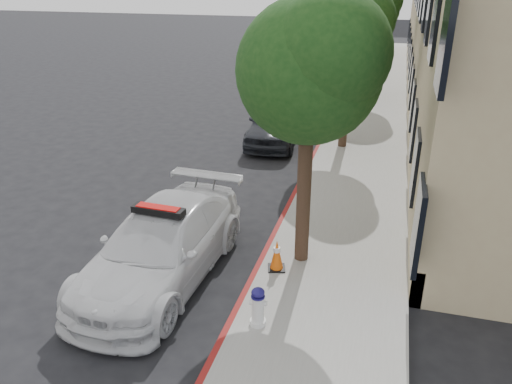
{
  "coord_description": "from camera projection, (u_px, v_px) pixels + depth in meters",
  "views": [
    {
      "loc": [
        4.46,
        -11.44,
        6.0
      ],
      "look_at": [
        1.49,
        -0.65,
        1.0
      ],
      "focal_mm": 35.0,
      "sensor_mm": 36.0,
      "label": 1
    }
  ],
  "objects": [
    {
      "name": "curb_strip",
      "position": [
        333.0,
        117.0,
        21.87
      ],
      "size": [
        0.12,
        50.0,
        0.15
      ],
      "primitive_type": "cube",
      "color": "maroon",
      "rests_on": "ground"
    },
    {
      "name": "fire_hydrant",
      "position": [
        258.0,
        307.0,
        8.85
      ],
      "size": [
        0.32,
        0.29,
        0.77
      ],
      "rotation": [
        0.0,
        0.0,
        0.14
      ],
      "color": "silver",
      "rests_on": "sidewalk"
    },
    {
      "name": "tree_far",
      "position": [
        368.0,
        7.0,
        23.41
      ],
      "size": [
        3.1,
        3.0,
        5.81
      ],
      "color": "black",
      "rests_on": "sidewalk"
    },
    {
      "name": "parked_car_far",
      "position": [
        327.0,
        66.0,
        29.33
      ],
      "size": [
        1.92,
        5.03,
        1.64
      ],
      "primitive_type": "imported",
      "rotation": [
        0.0,
        0.0,
        -0.04
      ],
      "color": "#141E32",
      "rests_on": "ground"
    },
    {
      "name": "tree_near",
      "position": [
        311.0,
        70.0,
        9.37
      ],
      "size": [
        2.92,
        2.82,
        5.62
      ],
      "color": "black",
      "rests_on": "sidewalk"
    },
    {
      "name": "sidewalk",
      "position": [
        369.0,
        120.0,
        21.5
      ],
      "size": [
        3.2,
        50.0,
        0.15
      ],
      "primitive_type": "cube",
      "color": "gray",
      "rests_on": "ground"
    },
    {
      "name": "police_car",
      "position": [
        162.0,
        246.0,
        10.36
      ],
      "size": [
        2.36,
        5.3,
        1.66
      ],
      "rotation": [
        0.0,
        0.0,
        -0.05
      ],
      "color": "silver",
      "rests_on": "ground"
    },
    {
      "name": "traffic_cone",
      "position": [
        277.0,
        255.0,
        10.54
      ],
      "size": [
        0.44,
        0.44,
        0.69
      ],
      "rotation": [
        0.0,
        0.0,
        0.27
      ],
      "color": "black",
      "rests_on": "sidewalk"
    },
    {
      "name": "parked_car_mid",
      "position": [
        276.0,
        122.0,
        18.71
      ],
      "size": [
        2.04,
        4.53,
        1.51
      ],
      "primitive_type": "imported",
      "rotation": [
        0.0,
        0.0,
        0.06
      ],
      "color": "#202228",
      "rests_on": "ground"
    },
    {
      "name": "tree_mid",
      "position": [
        351.0,
        31.0,
        16.46
      ],
      "size": [
        2.77,
        2.64,
        5.43
      ],
      "color": "black",
      "rests_on": "sidewalk"
    },
    {
      "name": "ground",
      "position": [
        210.0,
        210.0,
        13.6
      ],
      "size": [
        120.0,
        120.0,
        0.0
      ],
      "primitive_type": "plane",
      "color": "black",
      "rests_on": "ground"
    }
  ]
}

